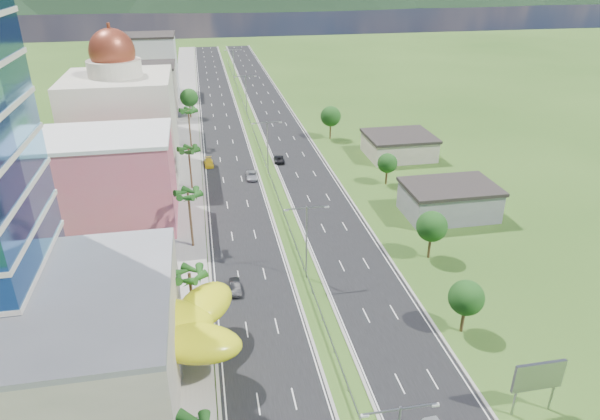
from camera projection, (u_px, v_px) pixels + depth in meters
ground at (322, 321)px, 65.99m from camera, size 500.00×500.00×0.00m
road_left at (221, 121)px, 144.42m from camera, size 11.00×260.00×0.04m
road_right at (276, 118)px, 146.93m from camera, size 11.00×260.00×0.04m
sidewalk_left at (185, 123)px, 142.81m from camera, size 7.00×260.00×0.12m
median_guardrail at (256, 138)px, 129.47m from camera, size 0.10×216.06×0.76m
streetlight_median_b at (306, 235)px, 71.92m from camera, size 6.04×0.25×11.00m
streetlight_median_c at (267, 142)px, 107.34m from camera, size 6.04×0.25×11.00m
streetlight_median_d at (246, 91)px, 147.18m from camera, size 6.04×0.25×11.00m
streetlight_median_e at (234, 62)px, 187.03m from camera, size 6.04×0.25×11.00m
mall_podium at (22, 350)px, 52.93m from camera, size 30.00×24.00×11.00m
lime_canopy at (149, 327)px, 56.93m from camera, size 18.00×15.00×7.40m
pink_shophouse at (110, 183)px, 86.38m from camera, size 20.00×15.00×15.00m
domed_building at (122, 120)px, 105.08m from camera, size 20.00×20.00×28.70m
midrise_grey at (140, 105)px, 128.83m from camera, size 16.00×15.00×16.00m
midrise_beige at (147, 90)px, 148.96m from camera, size 16.00×15.00×13.00m
midrise_white at (151, 66)px, 168.24m from camera, size 16.00×15.00×18.00m
billboard at (538, 378)px, 50.99m from camera, size 5.20×0.35×6.20m
shed_near at (449, 202)px, 91.74m from camera, size 15.00×10.00×5.00m
shed_far at (399, 147)px, 118.77m from camera, size 14.00×12.00×4.40m
palm_tree_b at (189, 276)px, 62.11m from camera, size 3.60×3.60×8.10m
palm_tree_c at (188, 196)px, 79.19m from camera, size 3.60×3.60×9.60m
palm_tree_d at (189, 151)px, 99.97m from camera, size 3.60×3.60×8.60m
palm_tree_e at (188, 112)px, 121.77m from camera, size 3.60×3.60×9.40m
leafy_tree_lfar at (189, 98)px, 145.09m from camera, size 4.90×4.90×8.05m
leafy_tree_ra at (466, 298)px, 62.18m from camera, size 4.20×4.20×6.90m
leafy_tree_rb at (432, 227)px, 77.56m from camera, size 4.55×4.55×7.47m
leafy_tree_rc at (387, 163)px, 103.20m from camera, size 3.85×3.85×6.33m
leafy_tree_rd at (331, 116)px, 128.57m from camera, size 4.90×4.90×8.05m
mountain_ridge at (275, 5)px, 474.48m from camera, size 860.00×140.00×90.00m
car_dark_left at (235, 287)px, 71.49m from camera, size 1.42×3.98×1.31m
car_silver_mid_left at (252, 175)px, 107.34m from camera, size 2.45×4.80×1.30m
car_yellow_far_left at (209, 163)px, 113.86m from camera, size 2.02×4.61×1.32m
car_dark_far_right at (279, 159)px, 116.07m from camera, size 2.50×4.79×1.29m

